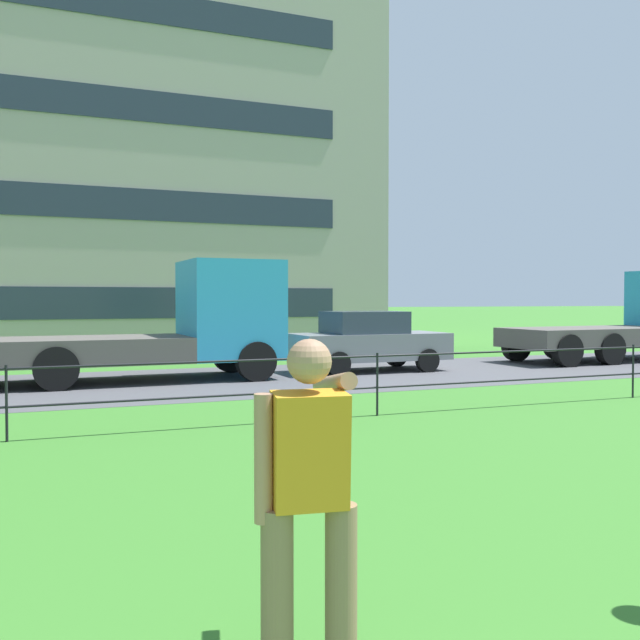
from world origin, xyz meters
name	(u,v)px	position (x,y,z in m)	size (l,w,h in m)	color
street_strip	(16,390)	(0.00, 16.22, 0.00)	(80.00, 6.23, 0.01)	#4C4C51
park_fence	(6,390)	(0.00, 10.63, 0.68)	(32.26, 0.04, 1.00)	black
person_thrower	(309,495)	(1.56, 3.90, 0.89)	(0.61, 0.74, 1.66)	#846B4C
flatbed_truck_far_left	(167,327)	(3.17, 16.88, 1.22)	(7.33, 2.50, 2.75)	#2D99D1
car_grey_far_right	(368,341)	(8.28, 16.87, 0.78)	(4.01, 1.84, 1.54)	slate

